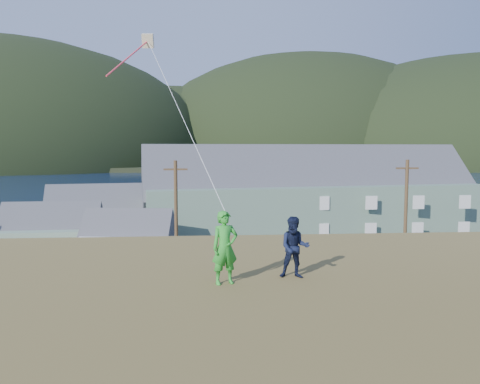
# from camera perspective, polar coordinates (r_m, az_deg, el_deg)

# --- Properties ---
(ground) EXTENTS (900.00, 900.00, 0.00)m
(ground) POSITION_cam_1_polar(r_m,az_deg,el_deg) (31.89, -6.14, -13.90)
(ground) COLOR #0A1638
(ground) RESTS_ON ground
(grass_strip) EXTENTS (110.00, 8.00, 0.10)m
(grass_strip) POSITION_cam_1_polar(r_m,az_deg,el_deg) (29.99, -6.27, -15.07)
(grass_strip) COLOR #4C3D19
(grass_strip) RESTS_ON ground
(waterfront_lot) EXTENTS (72.00, 36.00, 0.12)m
(waterfront_lot) POSITION_cam_1_polar(r_m,az_deg,el_deg) (48.24, -5.50, -7.15)
(waterfront_lot) COLOR #28282B
(waterfront_lot) RESTS_ON ground
(wharf) EXTENTS (26.00, 14.00, 0.90)m
(wharf) POSITION_cam_1_polar(r_m,az_deg,el_deg) (71.15, -9.96, -2.82)
(wharf) COLOR gray
(wharf) RESTS_ON ground
(far_shore) EXTENTS (900.00, 320.00, 2.00)m
(far_shore) POSITION_cam_1_polar(r_m,az_deg,el_deg) (360.21, -4.47, 3.87)
(far_shore) COLOR black
(far_shore) RESTS_ON ground
(far_hills) EXTENTS (760.00, 265.00, 143.00)m
(far_hills) POSITION_cam_1_polar(r_m,az_deg,el_deg) (311.50, 2.08, 3.83)
(far_hills) COLOR black
(far_hills) RESTS_ON ground
(lodge) EXTENTS (38.57, 15.89, 13.17)m
(lodge) POSITION_cam_1_polar(r_m,az_deg,el_deg) (53.45, 8.72, -0.53)
(lodge) COLOR slate
(lodge) RESTS_ON waterfront_lot
(shed_palegreen_near) EXTENTS (9.29, 6.06, 6.58)m
(shed_palegreen_near) POSITION_cam_1_polar(r_m,az_deg,el_deg) (47.13, -22.08, -4.82)
(shed_palegreen_near) COLOR gray
(shed_palegreen_near) RESTS_ON waterfront_lot
(shed_white) EXTENTS (8.39, 6.09, 6.23)m
(shed_white) POSITION_cam_1_polar(r_m,az_deg,el_deg) (42.26, -13.56, -5.83)
(shed_white) COLOR white
(shed_white) RESTS_ON waterfront_lot
(shed_palegreen_far) EXTENTS (12.29, 8.19, 7.70)m
(shed_palegreen_far) POSITION_cam_1_polar(r_m,az_deg,el_deg) (56.50, -16.95, -2.55)
(shed_palegreen_far) COLOR gray
(shed_palegreen_far) RESTS_ON waterfront_lot
(utility_poles) EXTENTS (35.54, 0.24, 9.59)m
(utility_poles) POSITION_cam_1_polar(r_m,az_deg,el_deg) (32.20, -8.87, -4.90)
(utility_poles) COLOR #47331E
(utility_poles) RESTS_ON waterfront_lot
(parked_cars) EXTENTS (21.96, 10.65, 1.57)m
(parked_cars) POSITION_cam_1_polar(r_m,az_deg,el_deg) (53.89, -16.21, -5.15)
(parked_cars) COLOR black
(parked_cars) RESTS_ON waterfront_lot
(kite_flyer_green) EXTENTS (0.76, 0.61, 1.80)m
(kite_flyer_green) POSITION_cam_1_polar(r_m,az_deg,el_deg) (11.48, -1.85, -6.78)
(kite_flyer_green) COLOR green
(kite_flyer_green) RESTS_ON hillside
(kite_flyer_navy) EXTENTS (0.85, 0.70, 1.58)m
(kite_flyer_navy) POSITION_cam_1_polar(r_m,az_deg,el_deg) (12.10, 6.67, -6.72)
(kite_flyer_navy) COLOR #121832
(kite_flyer_navy) RESTS_ON hillside
(kite_rig) EXTENTS (2.02, 4.52, 10.75)m
(kite_rig) POSITION_cam_1_polar(r_m,az_deg,el_deg) (20.00, -11.41, 17.14)
(kite_rig) COLOR beige
(kite_rig) RESTS_ON ground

